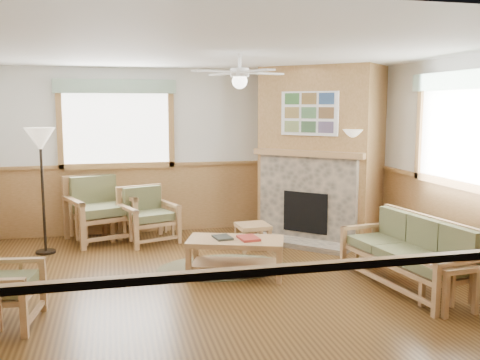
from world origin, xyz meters
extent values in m
cube|color=#4F3316|center=(0.00, 0.00, -0.01)|extent=(6.00, 6.00, 0.01)
cube|color=white|center=(0.00, 0.00, 2.70)|extent=(6.00, 6.00, 0.01)
cube|color=silver|center=(0.00, 3.00, 1.35)|extent=(6.00, 0.02, 2.70)
cube|color=silver|center=(0.00, -3.00, 1.35)|extent=(6.00, 0.02, 2.70)
cube|color=silver|center=(3.00, 0.00, 1.35)|extent=(0.02, 6.00, 2.70)
cylinder|color=brown|center=(0.17, 0.72, 0.01)|extent=(1.81, 1.81, 0.01)
cube|color=maroon|center=(0.41, 0.30, 0.50)|extent=(0.25, 0.32, 0.03)
cube|color=#272821|center=(0.11, 0.42, 0.49)|extent=(0.24, 0.30, 0.02)
camera|label=1|loc=(-1.19, -5.89, 2.09)|focal=40.00mm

